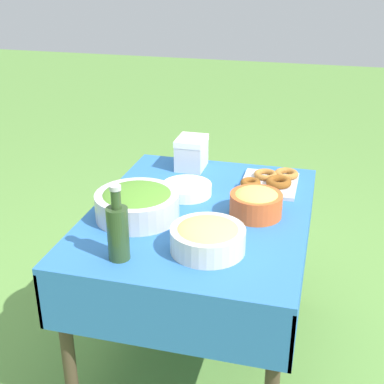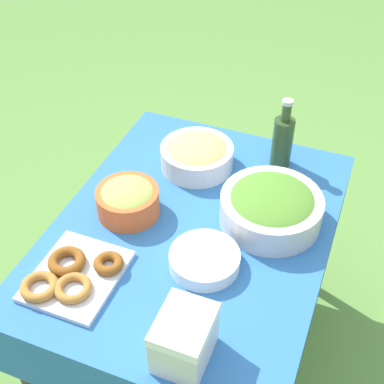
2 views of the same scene
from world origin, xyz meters
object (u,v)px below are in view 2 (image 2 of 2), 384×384
object	(u,v)px
salad_bowl	(271,207)
cooler_box	(184,338)
pasta_bowl	(197,154)
fruit_bowl	(128,199)
plate_stack	(205,260)
donut_platter	(73,275)
olive_oil_bottle	(283,140)

from	to	relation	value
salad_bowl	cooler_box	xyz separation A→B (m)	(-0.56, 0.07, 0.01)
pasta_bowl	fruit_bowl	distance (m)	0.33
plate_stack	donut_platter	bearing A→B (deg)	119.62
pasta_bowl	donut_platter	distance (m)	0.64
fruit_bowl	cooler_box	distance (m)	0.57
pasta_bowl	fruit_bowl	world-z (taller)	fruit_bowl
olive_oil_bottle	cooler_box	world-z (taller)	olive_oil_bottle
salad_bowl	olive_oil_bottle	distance (m)	0.31
olive_oil_bottle	cooler_box	bearing A→B (deg)	178.26
pasta_bowl	plate_stack	xyz separation A→B (m)	(-0.44, -0.19, -0.03)
donut_platter	olive_oil_bottle	distance (m)	0.87
pasta_bowl	fruit_bowl	xyz separation A→B (m)	(-0.31, 0.12, 0.00)
donut_platter	fruit_bowl	xyz separation A→B (m)	(0.32, -0.02, 0.04)
pasta_bowl	plate_stack	size ratio (longest dim) A/B	1.23
salad_bowl	pasta_bowl	world-z (taller)	salad_bowl
donut_platter	pasta_bowl	bearing A→B (deg)	-12.94
donut_platter	plate_stack	bearing A→B (deg)	-60.38
fruit_bowl	plate_stack	bearing A→B (deg)	-111.61
salad_bowl	plate_stack	size ratio (longest dim) A/B	1.54
salad_bowl	cooler_box	size ratio (longest dim) A/B	2.01
pasta_bowl	fruit_bowl	size ratio (longest dim) A/B	1.28
plate_stack	pasta_bowl	bearing A→B (deg)	23.89
cooler_box	olive_oil_bottle	bearing A→B (deg)	-1.74
donut_platter	cooler_box	bearing A→B (deg)	-105.87
donut_platter	fruit_bowl	world-z (taller)	fruit_bowl
donut_platter	salad_bowl	bearing A→B (deg)	-46.29
salad_bowl	pasta_bowl	bearing A→B (deg)	60.99
olive_oil_bottle	fruit_bowl	size ratio (longest dim) A/B	1.31
plate_stack	fruit_bowl	world-z (taller)	fruit_bowl
pasta_bowl	cooler_box	distance (m)	0.78
salad_bowl	plate_stack	xyz separation A→B (m)	(-0.26, 0.13, -0.04)
salad_bowl	fruit_bowl	xyz separation A→B (m)	(-0.13, 0.45, -0.00)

